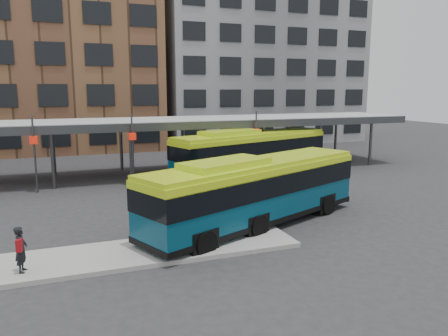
% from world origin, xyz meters
% --- Properties ---
extents(ground, '(120.00, 120.00, 0.00)m').
position_xyz_m(ground, '(0.00, 0.00, 0.00)').
color(ground, '#28282B').
rests_on(ground, ground).
extents(boarding_island, '(14.00, 3.00, 0.18)m').
position_xyz_m(boarding_island, '(-5.50, -3.00, 0.09)').
color(boarding_island, gray).
rests_on(boarding_island, ground).
extents(canopy, '(40.00, 6.53, 4.80)m').
position_xyz_m(canopy, '(-0.06, 12.87, 3.91)').
color(canopy, '#999B9E').
rests_on(canopy, ground).
extents(building_brick, '(26.00, 14.00, 22.00)m').
position_xyz_m(building_brick, '(-10.00, 32.00, 11.00)').
color(building_brick, brown).
rests_on(building_brick, ground).
extents(building_grey, '(24.00, 14.00, 20.00)m').
position_xyz_m(building_grey, '(16.00, 32.00, 10.00)').
color(building_grey, slate).
rests_on(building_grey, ground).
extents(bus_front, '(12.30, 7.15, 3.38)m').
position_xyz_m(bus_front, '(0.94, -1.26, 1.76)').
color(bus_front, '#073B50').
rests_on(bus_front, ground).
extents(bus_rear, '(13.08, 6.68, 3.55)m').
position_xyz_m(bus_rear, '(5.60, 9.56, 1.85)').
color(bus_rear, '#073B50').
rests_on(bus_rear, ground).
extents(pedestrian, '(0.48, 0.66, 1.62)m').
position_xyz_m(pedestrian, '(-8.96, -3.61, 1.00)').
color(pedestrian, black).
rests_on(pedestrian, boarding_island).
extents(bike_rack, '(5.05, 1.53, 1.07)m').
position_xyz_m(bike_rack, '(12.76, 12.09, 0.48)').
color(bike_rack, slate).
rests_on(bike_rack, ground).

